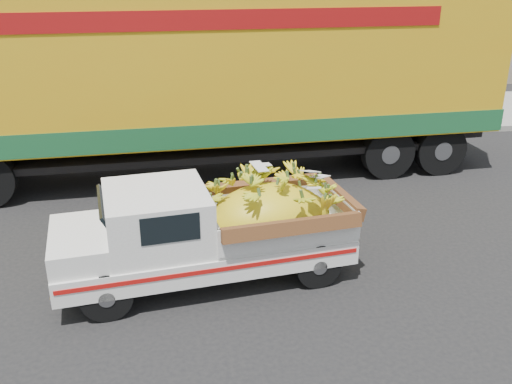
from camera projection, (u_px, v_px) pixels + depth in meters
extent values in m
plane|color=black|center=(278.00, 273.00, 8.49)|extent=(100.00, 100.00, 0.00)
cube|color=gray|center=(237.00, 137.00, 14.84)|extent=(60.00, 0.25, 0.15)
cube|color=gray|center=(230.00, 117.00, 16.77)|extent=(60.00, 4.00, 0.14)
cylinder|color=black|center=(106.00, 296.00, 7.30)|extent=(0.69, 0.30, 0.67)
cylinder|color=black|center=(103.00, 251.00, 8.45)|extent=(0.69, 0.30, 0.67)
cylinder|color=black|center=(318.00, 265.00, 8.05)|extent=(0.69, 0.30, 0.67)
cylinder|color=black|center=(288.00, 227.00, 9.20)|extent=(0.69, 0.30, 0.67)
cube|color=silver|center=(204.00, 248.00, 8.18)|extent=(4.33, 2.15, 0.34)
cube|color=#A50F0C|center=(215.00, 270.00, 7.49)|extent=(4.01, 0.67, 0.06)
cube|color=silver|center=(56.00, 274.00, 7.69)|extent=(0.32, 1.46, 0.12)
cube|color=silver|center=(79.00, 243.00, 7.62)|extent=(0.97, 1.51, 0.32)
cube|color=silver|center=(157.00, 218.00, 7.80)|extent=(1.58, 1.64, 0.79)
cube|color=black|center=(170.00, 229.00, 7.12)|extent=(0.74, 0.13, 0.37)
cube|color=silver|center=(275.00, 215.00, 8.30)|extent=(2.24, 1.81, 0.45)
ellipsoid|color=gold|center=(269.00, 221.00, 8.32)|extent=(2.00, 1.48, 1.13)
cylinder|color=black|center=(440.00, 149.00, 12.29)|extent=(1.12, 0.41, 1.10)
cylinder|color=black|center=(400.00, 125.00, 14.11)|extent=(1.12, 0.41, 1.10)
cylinder|color=black|center=(388.00, 153.00, 12.07)|extent=(1.12, 0.41, 1.10)
cylinder|color=black|center=(354.00, 128.00, 13.89)|extent=(1.12, 0.41, 1.10)
cylinder|color=black|center=(7.00, 147.00, 12.42)|extent=(1.12, 0.41, 1.10)
cube|color=black|center=(217.00, 138.00, 12.25)|extent=(12.04, 1.95, 0.36)
cube|color=#BD9012|center=(215.00, 63.00, 11.65)|extent=(11.92, 3.42, 2.84)
cube|color=#175129|center=(217.00, 119.00, 12.09)|extent=(11.98, 3.45, 0.45)
cube|color=maroon|center=(223.00, 20.00, 10.14)|extent=(8.38, 0.68, 0.35)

